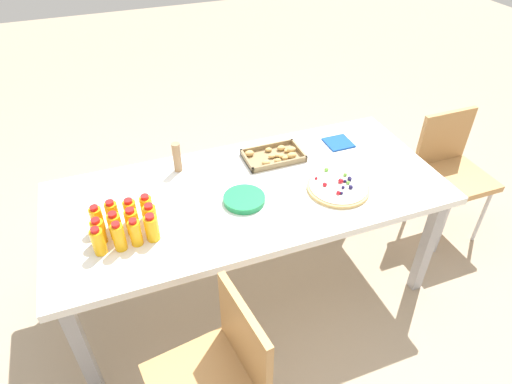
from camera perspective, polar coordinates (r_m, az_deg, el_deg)
ground_plane at (r=2.78m, az=-0.76°, el=-11.71°), size 12.00×12.00×0.00m
party_table at (r=2.31m, az=-0.90°, el=-1.04°), size 2.02×0.89×0.73m
chair_end at (r=3.11m, az=23.71°, el=3.12°), size 0.40×0.40×0.83m
chair_near_left at (r=1.88m, az=-4.80°, el=-21.98°), size 0.45×0.45×0.83m
juice_bottle_0 at (r=2.02m, az=-19.60°, el=-6.00°), size 0.06×0.06×0.14m
juice_bottle_1 at (r=2.00m, az=-17.21°, el=-5.51°), size 0.05×0.05×0.15m
juice_bottle_2 at (r=2.01m, az=-15.24°, el=-5.06°), size 0.05×0.05×0.14m
juice_bottle_3 at (r=2.02m, az=-13.23°, el=-4.50°), size 0.06×0.06×0.14m
juice_bottle_4 at (r=2.07m, az=-19.57°, el=-4.79°), size 0.06×0.06×0.13m
juice_bottle_5 at (r=2.06m, az=-17.61°, el=-4.21°), size 0.06×0.06×0.14m
juice_bottle_6 at (r=2.07m, az=-15.60°, el=-3.69°), size 0.06×0.06×0.14m
juice_bottle_7 at (r=2.07m, az=-13.38°, el=-3.17°), size 0.06×0.06×0.14m
juice_bottle_8 at (r=2.13m, az=-19.74°, el=-3.25°), size 0.06×0.06×0.13m
juice_bottle_9 at (r=2.12m, az=-17.91°, el=-2.82°), size 0.06×0.06×0.15m
juice_bottle_10 at (r=2.13m, az=-15.82°, el=-2.42°), size 0.06×0.06×0.13m
juice_bottle_11 at (r=2.13m, az=-13.85°, el=-1.96°), size 0.06×0.06×0.13m
fruit_pizza at (r=2.31m, az=10.52°, el=0.59°), size 0.32×0.32×0.05m
snack_tray at (r=2.51m, az=2.39°, el=4.68°), size 0.33×0.20×0.04m
plate_stack at (r=2.19m, az=-1.52°, el=-0.93°), size 0.21×0.21×0.03m
napkin_stack at (r=2.68m, az=10.54°, el=6.25°), size 0.15×0.15×0.01m
cardboard_tube at (r=2.40m, az=-10.12°, el=4.42°), size 0.04×0.04×0.17m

